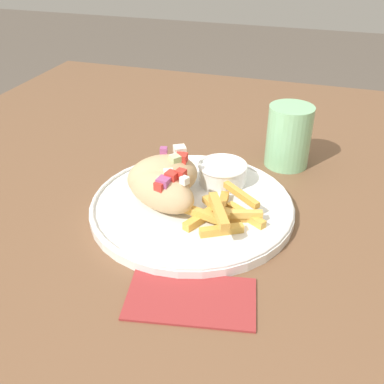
% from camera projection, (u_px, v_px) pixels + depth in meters
% --- Properties ---
extents(table, '(1.28, 1.28, 0.75)m').
position_uv_depth(table, '(213.00, 244.00, 0.73)').
color(table, brown).
rests_on(table, ground_plane).
extents(napkin, '(0.16, 0.11, 0.00)m').
position_uv_depth(napkin, '(191.00, 299.00, 0.52)').
color(napkin, maroon).
rests_on(napkin, table).
extents(plate, '(0.30, 0.30, 0.02)m').
position_uv_depth(plate, '(192.00, 206.00, 0.67)').
color(plate, white).
rests_on(plate, table).
extents(pita_sandwich_near, '(0.14, 0.11, 0.06)m').
position_uv_depth(pita_sandwich_near, '(161.00, 190.00, 0.65)').
color(pita_sandwich_near, tan).
rests_on(pita_sandwich_near, plate).
extents(pita_sandwich_far, '(0.13, 0.13, 0.07)m').
position_uv_depth(pita_sandwich_far, '(163.00, 176.00, 0.68)').
color(pita_sandwich_far, tan).
rests_on(pita_sandwich_far, plate).
extents(fries_pile, '(0.12, 0.13, 0.04)m').
position_uv_depth(fries_pile, '(225.00, 213.00, 0.63)').
color(fries_pile, gold).
rests_on(fries_pile, plate).
extents(sauce_ramekin, '(0.08, 0.08, 0.03)m').
position_uv_depth(sauce_ramekin, '(220.00, 172.00, 0.72)').
color(sauce_ramekin, white).
rests_on(sauce_ramekin, plate).
extents(water_glass, '(0.08, 0.08, 0.11)m').
position_uv_depth(water_glass, '(288.00, 139.00, 0.78)').
color(water_glass, '#8CCC93').
rests_on(water_glass, table).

